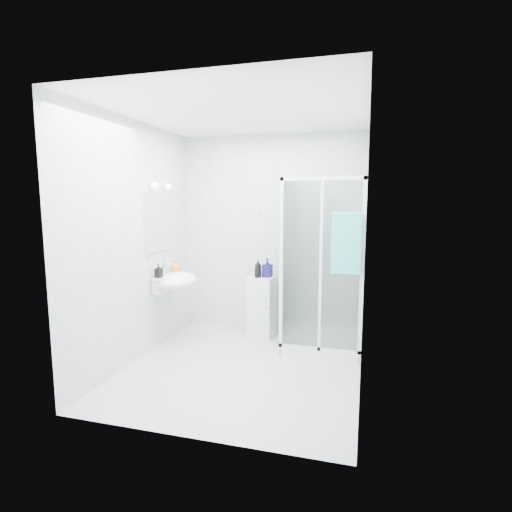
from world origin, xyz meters
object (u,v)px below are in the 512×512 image
(shower_enclosure, at_px, (316,312))
(shampoo_bottle_a, at_px, (258,268))
(shampoo_bottle_b, at_px, (267,268))
(soap_dispenser_orange, at_px, (175,266))
(storage_cabinet, at_px, (262,306))
(soap_dispenser_black, at_px, (159,271))
(hand_towel, at_px, (346,242))
(wall_basin, at_px, (175,281))

(shower_enclosure, relative_size, shampoo_bottle_a, 8.44)
(shampoo_bottle_a, distance_m, shampoo_bottle_b, 0.13)
(shampoo_bottle_b, distance_m, soap_dispenser_orange, 1.16)
(shampoo_bottle_b, height_order, soap_dispenser_orange, soap_dispenser_orange)
(shower_enclosure, height_order, shampoo_bottle_b, shower_enclosure)
(shampoo_bottle_a, bearing_deg, shower_enclosure, -17.17)
(storage_cabinet, height_order, soap_dispenser_black, soap_dispenser_black)
(shower_enclosure, relative_size, storage_cabinet, 2.57)
(shampoo_bottle_b, bearing_deg, storage_cabinet, -161.99)
(soap_dispenser_orange, distance_m, soap_dispenser_black, 0.33)
(hand_towel, relative_size, shampoo_bottle_b, 2.71)
(hand_towel, height_order, soap_dispenser_orange, hand_towel)
(soap_dispenser_black, bearing_deg, shampoo_bottle_a, 35.70)
(shampoo_bottle_a, relative_size, soap_dispenser_orange, 1.44)
(shower_enclosure, xyz_separation_m, shampoo_bottle_a, (-0.78, 0.24, 0.45))
(storage_cabinet, distance_m, soap_dispenser_orange, 1.22)
(wall_basin, xyz_separation_m, shampoo_bottle_b, (0.99, 0.62, 0.10))
(shower_enclosure, bearing_deg, wall_basin, -169.19)
(hand_towel, xyz_separation_m, shampoo_bottle_a, (-1.12, 0.64, -0.43))
(shampoo_bottle_b, xyz_separation_m, soap_dispenser_black, (-1.11, -0.79, 0.04))
(storage_cabinet, relative_size, shampoo_bottle_b, 3.29)
(shampoo_bottle_a, xyz_separation_m, soap_dispenser_black, (-1.00, -0.72, 0.04))
(shower_enclosure, distance_m, wall_basin, 1.72)
(wall_basin, xyz_separation_m, shampoo_bottle_a, (0.88, 0.56, 0.10))
(wall_basin, xyz_separation_m, hand_towel, (2.00, -0.09, 0.53))
(storage_cabinet, height_order, shampoo_bottle_b, shampoo_bottle_b)
(wall_basin, distance_m, shampoo_bottle_b, 1.17)
(hand_towel, height_order, shampoo_bottle_a, hand_towel)
(hand_towel, bearing_deg, shampoo_bottle_b, 144.91)
(shower_enclosure, distance_m, storage_cabinet, 0.79)
(wall_basin, height_order, shampoo_bottle_a, shampoo_bottle_a)
(wall_basin, bearing_deg, shampoo_bottle_b, 32.25)
(hand_towel, xyz_separation_m, soap_dispenser_black, (-2.12, -0.08, -0.39))
(wall_basin, height_order, soap_dispenser_black, soap_dispenser_black)
(shower_enclosure, xyz_separation_m, soap_dispenser_black, (-1.78, -0.48, 0.49))
(storage_cabinet, bearing_deg, shampoo_bottle_b, 22.87)
(wall_basin, height_order, hand_towel, hand_towel)
(storage_cabinet, distance_m, shampoo_bottle_a, 0.51)
(storage_cabinet, distance_m, hand_towel, 1.59)
(shampoo_bottle_a, height_order, shampoo_bottle_b, same)
(shampoo_bottle_b, bearing_deg, soap_dispenser_orange, -156.37)
(wall_basin, xyz_separation_m, soap_dispenser_orange, (-0.07, 0.16, 0.15))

